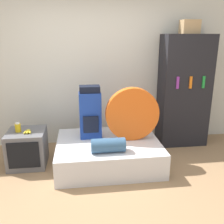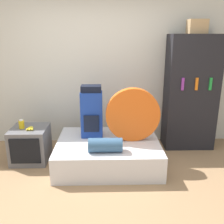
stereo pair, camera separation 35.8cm
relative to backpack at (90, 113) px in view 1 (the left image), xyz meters
The scene contains 11 objects.
ground_plane 1.29m from the backpack, 87.94° to the right, with size 16.00×16.00×0.00m, color #997551.
wall_back 0.90m from the backpack, 87.01° to the left, with size 8.00×0.05×2.60m.
bed 0.65m from the backpack, 39.09° to the right, with size 1.51×1.19×0.37m.
backpack is the anchor object (origin of this frame).
tent_bag 0.63m from the backpack, 15.68° to the right, with size 0.79×0.12×0.79m.
sleeping_roll 0.66m from the backpack, 69.82° to the right, with size 0.46×0.19×0.19m.
television 1.07m from the backpack, behind, with size 0.54×0.55×0.53m.
canister 1.07m from the backpack, behind, with size 0.08×0.08×0.14m.
banana_bunch 0.94m from the backpack, behind, with size 0.13×0.16×0.04m.
bookshelf 1.71m from the backpack, 14.49° to the left, with size 0.82×0.46×1.90m.
cardboard_box 2.11m from the backpack, 14.56° to the left, with size 0.29×0.22×0.22m.
Camera 1 is at (-0.18, -2.55, 1.87)m, focal length 40.00 mm.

